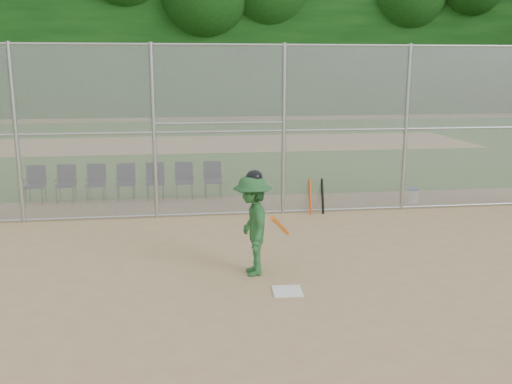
{
  "coord_description": "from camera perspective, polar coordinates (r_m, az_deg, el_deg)",
  "views": [
    {
      "loc": [
        -1.46,
        -8.14,
        3.46
      ],
      "look_at": [
        0.0,
        2.5,
        1.1
      ],
      "focal_mm": 40.0,
      "sensor_mm": 36.0,
      "label": 1
    }
  ],
  "objects": [
    {
      "name": "ground",
      "position": [
        8.96,
        2.21,
        -10.33
      ],
      "size": [
        100.0,
        100.0,
        0.0
      ],
      "primitive_type": "plane",
      "color": "tan",
      "rests_on": "ground"
    },
    {
      "name": "backstop_fence",
      "position": [
        13.29,
        -1.47,
        6.39
      ],
      "size": [
        16.09,
        0.09,
        4.0
      ],
      "color": "gray",
      "rests_on": "ground"
    },
    {
      "name": "water_cooler",
      "position": [
        15.33,
        15.38,
        -0.34
      ],
      "size": [
        0.31,
        0.31,
        0.39
      ],
      "color": "white",
      "rests_on": "ground"
    },
    {
      "name": "dirt_patch_far",
      "position": [
        26.4,
        -4.59,
        4.85
      ],
      "size": [
        24.0,
        24.0,
        0.0
      ],
      "primitive_type": "plane",
      "color": "tan",
      "rests_on": "ground"
    },
    {
      "name": "grass_strip",
      "position": [
        26.4,
        -4.59,
        4.85
      ],
      "size": [
        100.0,
        100.0,
        0.0
      ],
      "primitive_type": "plane",
      "color": "#295D1B",
      "rests_on": "ground"
    },
    {
      "name": "spare_bats",
      "position": [
        13.79,
        6.06,
        -0.41
      ],
      "size": [
        0.36,
        0.28,
        0.84
      ],
      "color": "#D84C14",
      "rests_on": "ground"
    },
    {
      "name": "treeline",
      "position": [
        28.25,
        -5.03,
        16.5
      ],
      "size": [
        81.0,
        60.0,
        11.0
      ],
      "color": "black",
      "rests_on": "ground"
    },
    {
      "name": "home_plate",
      "position": [
        9.11,
        3.15,
        -9.86
      ],
      "size": [
        0.48,
        0.48,
        0.02
      ],
      "primitive_type": "cube",
      "rotation": [
        0.0,
        0.0,
        -0.07
      ],
      "color": "silver",
      "rests_on": "ground"
    },
    {
      "name": "chair_1",
      "position": [
        15.63,
        -18.5,
        0.76
      ],
      "size": [
        0.54,
        0.52,
        0.96
      ],
      "primitive_type": null,
      "color": "black",
      "rests_on": "ground"
    },
    {
      "name": "chair_0",
      "position": [
        15.79,
        -21.23,
        0.67
      ],
      "size": [
        0.54,
        0.52,
        0.96
      ],
      "primitive_type": null,
      "color": "black",
      "rests_on": "ground"
    },
    {
      "name": "batter_at_plate",
      "position": [
        9.59,
        -0.36,
        -3.26
      ],
      "size": [
        0.95,
        1.31,
        1.8
      ],
      "color": "#205226",
      "rests_on": "ground"
    },
    {
      "name": "chair_4",
      "position": [
        15.36,
        -10.05,
        1.02
      ],
      "size": [
        0.54,
        0.52,
        0.96
      ],
      "primitive_type": null,
      "color": "black",
      "rests_on": "ground"
    },
    {
      "name": "chair_5",
      "position": [
        15.35,
        -7.19,
        1.11
      ],
      "size": [
        0.54,
        0.52,
        0.96
      ],
      "primitive_type": null,
      "color": "black",
      "rests_on": "ground"
    },
    {
      "name": "chair_2",
      "position": [
        15.5,
        -15.71,
        0.85
      ],
      "size": [
        0.54,
        0.52,
        0.96
      ],
      "primitive_type": null,
      "color": "black",
      "rests_on": "ground"
    },
    {
      "name": "chair_3",
      "position": [
        15.41,
        -12.89,
        0.94
      ],
      "size": [
        0.54,
        0.52,
        0.96
      ],
      "primitive_type": null,
      "color": "black",
      "rests_on": "ground"
    },
    {
      "name": "chair_6",
      "position": [
        15.37,
        -4.33,
        1.19
      ],
      "size": [
        0.54,
        0.52,
        0.96
      ],
      "primitive_type": null,
      "color": "black",
      "rests_on": "ground"
    }
  ]
}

